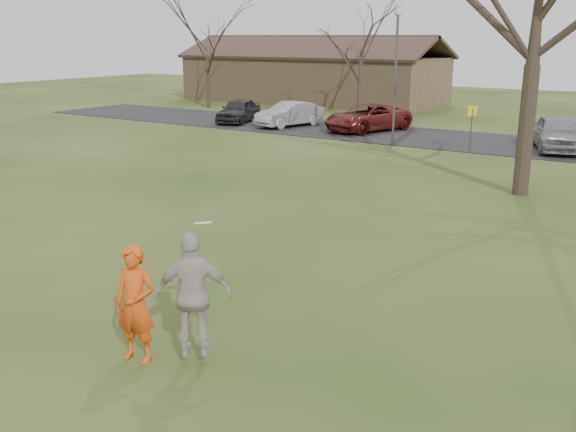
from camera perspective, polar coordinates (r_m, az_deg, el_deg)
The scene contains 11 objects.
ground at distance 10.97m, azimuth -11.81°, elevation -12.32°, with size 120.00×120.00×0.00m, color #1E380F.
parking_strip at distance 32.89m, azimuth 20.61°, elevation 5.73°, with size 62.00×6.50×0.04m, color black.
player_defender at distance 10.65m, azimuth -13.28°, elevation -7.56°, with size 0.70×0.46×1.93m, color #DB4A12.
car_0 at distance 39.56m, azimuth -4.38°, elevation 9.24°, with size 1.66×4.13×1.41m, color black.
car_1 at distance 37.64m, azimuth 0.12°, elevation 8.95°, with size 1.48×4.25×1.40m, color #9A989D.
car_2 at distance 36.09m, azimuth 7.01°, elevation 8.58°, with size 2.38×5.15×1.43m, color maroon.
car_4 at distance 32.06m, azimuth 22.60°, elevation 6.79°, with size 1.89×4.70×1.60m, color gray.
catching_play at distance 10.21m, azimuth -8.27°, elevation -6.86°, with size 1.27×1.08×2.22m.
building at distance 52.35m, azimuth 2.16°, elevation 12.11°, with size 20.60×8.50×5.14m.
lamp_post at distance 32.02m, azimuth 9.48°, elevation 13.38°, with size 0.34×0.34×6.27m.
sign_yellow at distance 30.33m, azimuth 15.85°, elevation 8.12°, with size 0.35×0.35×2.08m.
Camera 1 is at (7.04, -6.72, 5.07)m, focal length 40.44 mm.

